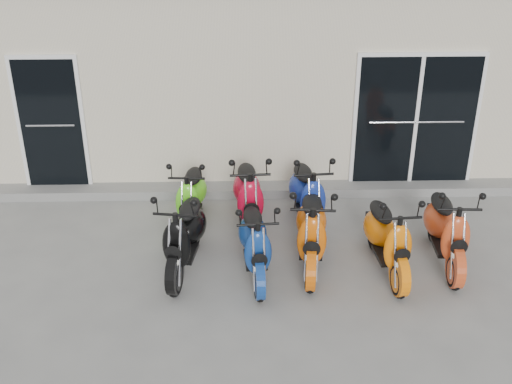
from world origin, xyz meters
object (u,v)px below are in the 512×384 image
scooter_front_blue (255,235)px  scooter_back_red (248,188)px  scooter_front_black (184,227)px  scooter_back_blue (308,188)px  scooter_back_green (191,190)px  scooter_front_orange_a (312,222)px  scooter_front_orange_b (388,230)px  scooter_front_red (448,221)px

scooter_front_blue → scooter_back_red: size_ratio=0.92×
scooter_front_black → scooter_back_blue: scooter_back_blue is taller
scooter_back_green → scooter_back_red: 0.85m
scooter_front_blue → scooter_front_orange_a: size_ratio=0.92×
scooter_back_red → scooter_back_blue: 0.86m
scooter_front_orange_a → scooter_front_orange_b: bearing=-3.8°
scooter_front_red → scooter_back_red: (-2.62, 1.03, 0.02)m
scooter_front_orange_b → scooter_back_red: bearing=141.6°
scooter_back_green → scooter_back_red: scooter_back_red is taller
scooter_front_black → scooter_front_orange_b: size_ratio=1.03×
scooter_front_orange_a → scooter_back_green: size_ratio=1.10×
scooter_front_black → scooter_front_orange_b: (2.66, -0.12, -0.02)m
scooter_front_blue → scooter_back_blue: size_ratio=0.93×
scooter_front_black → scooter_front_red: (3.48, 0.06, -0.00)m
scooter_front_orange_b → scooter_back_green: scooter_front_orange_b is taller
scooter_front_orange_a → scooter_back_red: bearing=134.4°
scooter_front_orange_b → scooter_front_red: 0.84m
scooter_front_orange_b → scooter_back_red: 2.16m
scooter_front_black → scooter_front_orange_a: size_ratio=0.98×
scooter_front_blue → scooter_back_blue: scooter_back_blue is taller
scooter_back_blue → scooter_back_red: bearing=176.0°
scooter_back_blue → scooter_front_orange_b: bearing=-57.3°
scooter_front_black → scooter_back_red: 1.38m
scooter_front_blue → scooter_back_blue: bearing=53.6°
scooter_back_green → scooter_back_red: size_ratio=0.91×
scooter_back_red → scooter_front_red: bearing=-24.4°
scooter_front_red → scooter_front_black: bearing=-176.2°
scooter_back_green → scooter_back_red: (0.85, -0.08, 0.06)m
scooter_front_blue → scooter_back_red: scooter_back_red is taller
scooter_back_green → scooter_front_orange_a: bearing=-30.4°
scooter_front_orange_b → scooter_back_green: (-2.64, 1.28, -0.03)m
scooter_front_orange_a → scooter_back_blue: (0.05, 1.04, -0.01)m
scooter_front_blue → scooter_front_red: (2.56, 0.22, 0.04)m
scooter_front_blue → scooter_back_green: (-0.91, 1.33, -0.00)m
scooter_front_red → scooter_back_blue: scooter_back_blue is taller
scooter_back_red → scooter_back_green: bearing=171.6°
scooter_front_black → scooter_back_green: bearing=97.9°
scooter_front_red → scooter_back_green: (-3.47, 1.11, -0.04)m
scooter_back_green → scooter_back_blue: scooter_back_blue is taller
scooter_front_orange_a → scooter_front_orange_b: scooter_front_orange_a is taller
scooter_front_orange_a → scooter_back_red: (-0.82, 1.03, 0.00)m
scooter_front_red → scooter_back_red: bearing=161.5°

